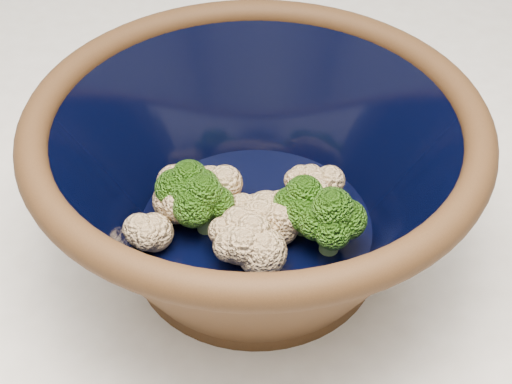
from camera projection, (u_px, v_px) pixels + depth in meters
mixing_bowl at (256, 178)px, 0.49m from camera, size 0.38×0.38×0.13m
vegetable_pile at (253, 209)px, 0.50m from camera, size 0.16×0.10×0.06m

